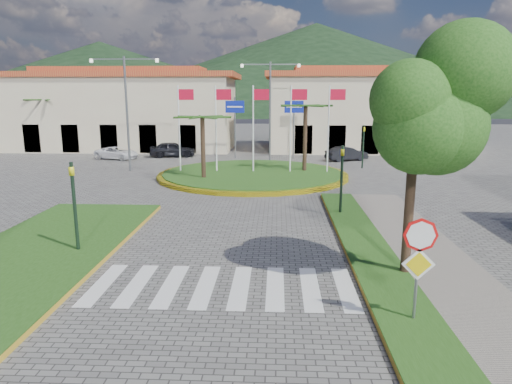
{
  "coord_description": "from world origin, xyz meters",
  "views": [
    {
      "loc": [
        1.62,
        -8.14,
        5.37
      ],
      "look_at": [
        0.87,
        8.0,
        1.93
      ],
      "focal_mm": 32.0,
      "sensor_mm": 36.0,
      "label": 1
    }
  ],
  "objects_px": {
    "deciduous_tree": "(417,102)",
    "car_dark_b": "(347,154)",
    "white_van": "(117,153)",
    "car_dark_a": "(173,149)",
    "stop_sign": "(419,254)",
    "roundabout_island": "(253,174)"
  },
  "relations": [
    {
      "from": "stop_sign",
      "to": "car_dark_b",
      "type": "height_order",
      "value": "stop_sign"
    },
    {
      "from": "white_van",
      "to": "car_dark_a",
      "type": "bearing_deg",
      "value": -52.92
    },
    {
      "from": "deciduous_tree",
      "to": "car_dark_a",
      "type": "bearing_deg",
      "value": 116.22
    },
    {
      "from": "stop_sign",
      "to": "car_dark_a",
      "type": "relative_size",
      "value": 0.67
    },
    {
      "from": "stop_sign",
      "to": "deciduous_tree",
      "type": "distance_m",
      "value": 4.59
    },
    {
      "from": "deciduous_tree",
      "to": "car_dark_b",
      "type": "bearing_deg",
      "value": 85.62
    },
    {
      "from": "stop_sign",
      "to": "white_van",
      "type": "relative_size",
      "value": 0.7
    },
    {
      "from": "roundabout_island",
      "to": "deciduous_tree",
      "type": "xyz_separation_m",
      "value": [
        5.5,
        -17.0,
        5.01
      ]
    },
    {
      "from": "roundabout_island",
      "to": "car_dark_a",
      "type": "height_order",
      "value": "roundabout_island"
    },
    {
      "from": "roundabout_island",
      "to": "stop_sign",
      "type": "bearing_deg",
      "value": -76.27
    },
    {
      "from": "white_van",
      "to": "car_dark_b",
      "type": "xyz_separation_m",
      "value": [
        19.49,
        0.0,
        0.06
      ]
    },
    {
      "from": "roundabout_island",
      "to": "stop_sign",
      "type": "relative_size",
      "value": 4.79
    },
    {
      "from": "deciduous_tree",
      "to": "car_dark_b",
      "type": "distance_m",
      "value": 25.49
    },
    {
      "from": "car_dark_a",
      "to": "car_dark_b",
      "type": "height_order",
      "value": "car_dark_a"
    },
    {
      "from": "deciduous_tree",
      "to": "car_dark_a",
      "type": "height_order",
      "value": "deciduous_tree"
    },
    {
      "from": "roundabout_island",
      "to": "car_dark_b",
      "type": "distance_m",
      "value": 10.91
    },
    {
      "from": "stop_sign",
      "to": "car_dark_b",
      "type": "bearing_deg",
      "value": 84.87
    },
    {
      "from": "car_dark_b",
      "to": "stop_sign",
      "type": "bearing_deg",
      "value": 151.4
    },
    {
      "from": "stop_sign",
      "to": "white_van",
      "type": "xyz_separation_m",
      "value": [
        -16.97,
        28.04,
        -1.27
      ]
    },
    {
      "from": "stop_sign",
      "to": "deciduous_tree",
      "type": "bearing_deg",
      "value": 78.82
    },
    {
      "from": "roundabout_island",
      "to": "deciduous_tree",
      "type": "distance_m",
      "value": 18.55
    },
    {
      "from": "car_dark_a",
      "to": "deciduous_tree",
      "type": "bearing_deg",
      "value": -163.34
    }
  ]
}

